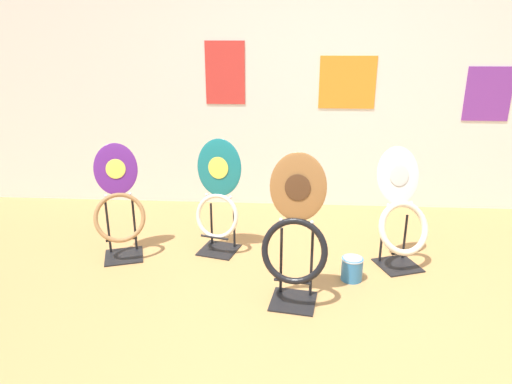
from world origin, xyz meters
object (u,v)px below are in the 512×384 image
Objects in this scene: toilet_seat_display_teal_sax at (218,197)px; toilet_seat_display_woodgrain at (295,234)px; toilet_seat_display_purple_note at (119,207)px; paint_can at (352,268)px; toilet_seat_display_white_plain at (402,218)px.

toilet_seat_display_woodgrain reaches higher than toilet_seat_display_teal_sax.
paint_can is at bearing -8.53° from toilet_seat_display_purple_note.
toilet_seat_display_purple_note is 5.10× the size of paint_can.
toilet_seat_display_white_plain is at bearing -6.94° from toilet_seat_display_teal_sax.
toilet_seat_display_white_plain is 2.07m from toilet_seat_display_purple_note.
toilet_seat_display_purple_note is at bearing 179.46° from toilet_seat_display_white_plain.
paint_can is at bearing 36.69° from toilet_seat_display_woodgrain.
toilet_seat_display_teal_sax is (-1.34, 0.16, 0.07)m from toilet_seat_display_white_plain.
toilet_seat_display_white_plain is at bearing 35.05° from toilet_seat_display_woodgrain.
toilet_seat_display_purple_note is 1.75m from paint_can.
toilet_seat_display_purple_note is (-1.30, 0.56, -0.07)m from toilet_seat_display_woodgrain.
toilet_seat_display_teal_sax is 5.29× the size of paint_can.
toilet_seat_display_purple_note is at bearing 171.47° from paint_can.
toilet_seat_display_teal_sax reaches higher than toilet_seat_display_purple_note.
toilet_seat_display_white_plain is 5.16× the size of paint_can.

